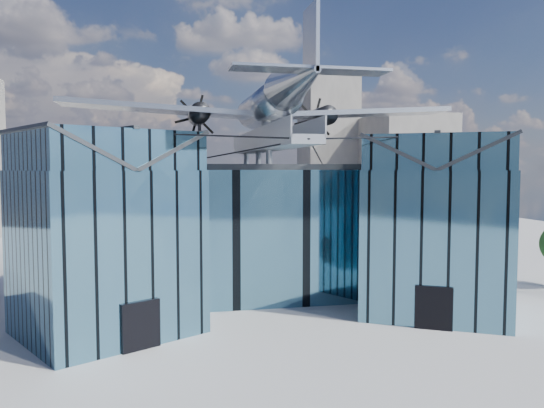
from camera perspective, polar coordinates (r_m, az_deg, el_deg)
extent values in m
plane|color=gray|center=(35.04, 0.69, -12.05)|extent=(120.00, 120.00, 0.00)
cube|color=teal|center=(42.80, -1.93, -2.64)|extent=(28.00, 14.00, 9.50)
cube|color=#24272B|center=(42.51, -1.95, 4.00)|extent=(28.00, 14.00, 0.40)
cube|color=teal|center=(32.40, -17.40, -4.95)|extent=(11.79, 11.43, 9.50)
cube|color=teal|center=(32.04, -17.62, 5.44)|extent=(11.56, 11.20, 2.20)
cube|color=#24272B|center=(31.18, -21.41, 5.40)|extent=(7.98, 9.23, 2.40)
cube|color=#24272B|center=(33.03, -14.05, 5.46)|extent=(7.98, 9.23, 2.40)
cube|color=#24272B|center=(32.10, -17.67, 7.50)|extent=(4.30, 7.10, 0.18)
cube|color=black|center=(29.60, -13.93, -12.58)|extent=(2.03, 1.32, 2.60)
cube|color=black|center=(34.48, -10.57, -4.31)|extent=(0.34, 0.34, 9.50)
cube|color=teal|center=(36.86, 17.23, -3.89)|extent=(11.79, 11.43, 9.50)
cube|color=teal|center=(36.54, 17.42, 5.24)|extent=(11.56, 11.20, 2.20)
cube|color=#24272B|center=(36.64, 13.88, 5.30)|extent=(7.98, 9.23, 2.40)
cube|color=#24272B|center=(36.58, 20.96, 5.16)|extent=(7.98, 9.23, 2.40)
cube|color=#24272B|center=(36.59, 17.46, 7.04)|extent=(4.30, 7.10, 0.18)
cube|color=black|center=(33.54, 17.00, -10.66)|extent=(2.03, 1.32, 2.60)
cube|color=black|center=(37.19, 10.27, -3.70)|extent=(0.34, 0.34, 9.50)
cube|color=#90949C|center=(37.13, -0.48, 6.17)|extent=(1.80, 21.00, 0.50)
cube|color=#90949C|center=(37.00, -1.86, 7.19)|extent=(0.08, 21.00, 1.10)
cube|color=#90949C|center=(37.35, 0.88, 7.16)|extent=(0.08, 21.00, 1.10)
cylinder|color=#90949C|center=(46.46, -2.81, 4.89)|extent=(0.44, 0.44, 1.35)
cylinder|color=#90949C|center=(40.55, -1.46, 5.03)|extent=(0.44, 0.44, 1.35)
cylinder|color=#90949C|center=(36.62, -0.32, 5.15)|extent=(0.44, 0.44, 1.35)
cylinder|color=#90949C|center=(37.67, -0.63, 7.59)|extent=(0.70, 0.70, 1.40)
cylinder|color=black|center=(29.00, -7.79, 7.35)|extent=(10.55, 6.08, 0.69)
cylinder|color=black|center=(31.55, 11.75, 7.03)|extent=(10.55, 6.08, 0.69)
cylinder|color=black|center=(34.66, -4.71, 5.41)|extent=(6.09, 17.04, 1.19)
cylinder|color=black|center=(35.91, 4.88, 5.35)|extent=(6.09, 17.04, 1.19)
cylinder|color=#AAAFB7|center=(37.85, -0.63, 10.53)|extent=(2.50, 11.00, 2.50)
sphere|color=#AAAFB7|center=(43.22, -2.08, 9.71)|extent=(2.50, 2.50, 2.50)
cube|color=black|center=(42.32, -1.85, 10.77)|extent=(1.60, 1.40, 0.50)
cone|color=#AAAFB7|center=(29.19, 2.91, 13.09)|extent=(2.50, 7.00, 2.50)
cube|color=#AAAFB7|center=(27.33, 4.21, 17.13)|extent=(0.18, 2.40, 3.40)
cube|color=#AAAFB7|center=(27.14, 4.13, 14.21)|extent=(8.00, 1.80, 0.14)
cube|color=#AAAFB7|center=(38.09, -11.48, 9.96)|extent=(14.00, 3.20, 1.08)
cylinder|color=black|center=(38.75, -7.88, 9.52)|extent=(1.44, 3.20, 1.44)
cone|color=black|center=(40.54, -8.07, 9.28)|extent=(0.70, 0.70, 0.70)
cube|color=black|center=(40.69, -8.08, 9.26)|extent=(1.05, 0.06, 3.33)
cube|color=black|center=(40.69, -8.08, 9.26)|extent=(2.53, 0.06, 2.53)
cube|color=black|center=(40.69, -8.08, 9.26)|extent=(3.33, 0.06, 1.05)
cylinder|color=black|center=(38.06, -7.80, 7.78)|extent=(0.24, 0.24, 1.75)
cube|color=#AAAFB7|center=(40.70, 8.93, 9.60)|extent=(14.00, 3.20, 1.08)
cylinder|color=black|center=(40.46, 5.40, 9.31)|extent=(1.44, 3.20, 1.44)
cone|color=black|center=(42.18, 4.67, 9.09)|extent=(0.70, 0.70, 0.70)
cube|color=black|center=(42.32, 4.61, 9.08)|extent=(1.05, 0.06, 3.33)
cube|color=black|center=(42.32, 4.61, 9.08)|extent=(2.53, 0.06, 2.53)
cube|color=black|center=(42.32, 4.61, 9.08)|extent=(3.33, 0.06, 1.05)
cylinder|color=black|center=(39.79, 5.65, 7.63)|extent=(0.24, 0.24, 1.75)
cube|color=slate|center=(89.94, 14.08, 3.42)|extent=(12.00, 14.00, 18.00)
cube|color=slate|center=(88.82, -20.09, 2.00)|extent=(14.00, 10.00, 14.00)
cube|color=slate|center=(95.55, 6.03, 5.94)|extent=(9.00, 9.00, 26.00)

